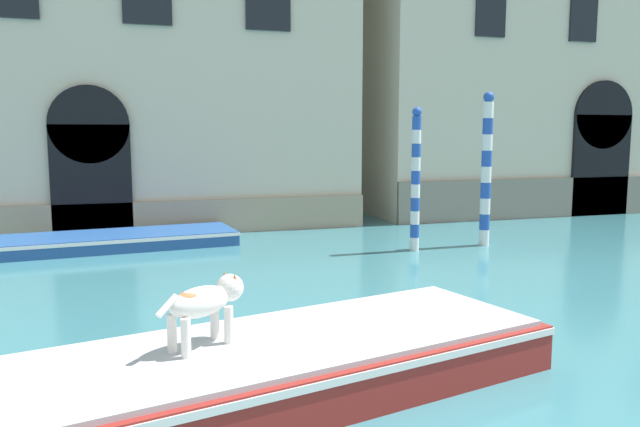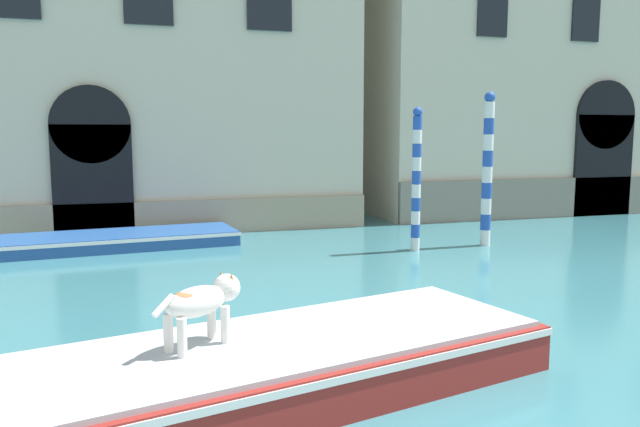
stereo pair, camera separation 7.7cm
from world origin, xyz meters
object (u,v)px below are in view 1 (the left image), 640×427
Objects in this scene: boat_moored_near_palazzo at (121,240)px; mooring_pole_0 at (486,169)px; boat_foreground at (232,374)px; mooring_pole_1 at (416,179)px; dog_on_deck at (206,301)px.

mooring_pole_0 is (8.70, -2.42, 1.73)m from boat_moored_near_palazzo.
boat_moored_near_palazzo is 9.20m from mooring_pole_0.
boat_foreground is 10.61m from mooring_pole_0.
boat_foreground is 2.01× the size of mooring_pole_0.
boat_moored_near_palazzo is at bearing 159.33° from mooring_pole_1.
boat_moored_near_palazzo is at bearing 62.62° from dog_on_deck.
boat_foreground is 9.76m from boat_moored_near_palazzo.
boat_foreground is 7.92× the size of dog_on_deck.
boat_moored_near_palazzo is 1.68× the size of mooring_pole_1.
mooring_pole_1 is at bearing -176.56° from mooring_pole_0.
mooring_pole_0 is 1.12× the size of mooring_pole_1.
mooring_pole_1 reaches higher than dog_on_deck.
dog_on_deck is 9.11m from mooring_pole_1.
mooring_pole_0 is at bearing -21.20° from boat_moored_near_palazzo.
mooring_pole_1 is at bearing -26.34° from boat_moored_near_palazzo.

